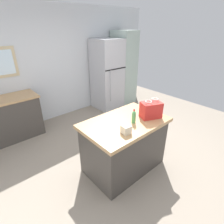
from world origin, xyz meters
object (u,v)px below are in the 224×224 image
Objects in this scene: tall_cabinet at (124,68)px; bottle at (134,117)px; shopping_bag at (151,110)px; refrigerator at (107,75)px; small_box at (126,129)px; kitchen_island at (124,145)px.

tall_cabinet is 3.01m from bottle.
shopping_bag is 0.34m from bottle.
refrigerator is 2.90m from small_box.
shopping_bag is at bearing 6.85° from small_box.
small_box is at bearing -124.89° from refrigerator.
kitchen_island is at bearing 157.54° from shopping_bag.
bottle is (-0.33, 0.06, -0.03)m from shopping_bag.
tall_cabinet is at bearing 48.28° from bottle.
kitchen_island is 11.12× the size of small_box.
refrigerator is 16.13× the size of small_box.
refrigerator reaches higher than bottle.
kitchen_island is 2.62m from refrigerator.
refrigerator reaches higher than small_box.
small_box is (-0.22, -0.24, 0.50)m from kitchen_island.
small_box is at bearing -134.02° from tall_cabinet.
small_box is (-0.63, -0.08, -0.07)m from shopping_bag.
bottle reaches higher than small_box.
refrigerator is 5.19× the size of shopping_bag.
refrigerator is at bearing -179.98° from tall_cabinet.
refrigerator is at bearing 56.12° from kitchen_island.
bottle is at bearing 170.51° from shopping_bag.
tall_cabinet reaches higher than kitchen_island.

